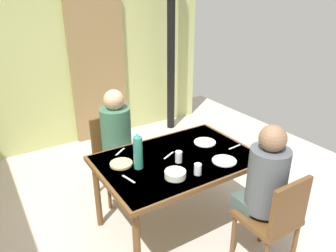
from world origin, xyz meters
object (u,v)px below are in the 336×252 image
dining_table (177,165)px  serving_bowl_center (175,174)px  chair_near_diner (275,218)px  person_far_diner (117,132)px  chair_far_diner (113,152)px  water_bottle_green_near (138,152)px  person_near_diner (266,178)px

dining_table → serving_bowl_center: bearing=-126.6°
chair_near_diner → person_far_diner: (-0.61, 1.51, 0.28)m
chair_far_diner → person_far_diner: bearing=90.0°
chair_near_diner → water_bottle_green_near: 1.18m
water_bottle_green_near → dining_table: bearing=-5.4°
dining_table → serving_bowl_center: serving_bowl_center is taller
dining_table → person_near_diner: bearing=-63.1°
person_far_diner → serving_bowl_center: size_ratio=4.53×
person_near_diner → water_bottle_green_near: bearing=134.5°
chair_near_diner → chair_far_diner: size_ratio=1.00×
person_far_diner → serving_bowl_center: 0.94m
chair_far_diner → person_far_diner: person_far_diner is taller
dining_table → chair_far_diner: size_ratio=1.58×
water_bottle_green_near → serving_bowl_center: (0.18, -0.28, -0.12)m
dining_table → water_bottle_green_near: bearing=174.6°
serving_bowl_center → chair_far_diner: bearing=94.3°
chair_near_diner → person_near_diner: size_ratio=1.13×
person_near_diner → serving_bowl_center: 0.69m
person_near_diner → serving_bowl_center: (-0.53, 0.44, -0.02)m
chair_far_diner → water_bottle_green_near: size_ratio=2.78×
dining_table → water_bottle_green_near: water_bottle_green_near is taller
dining_table → serving_bowl_center: 0.33m
person_near_diner → serving_bowl_center: person_near_diner is taller
chair_far_diner → water_bottle_green_near: (-0.09, -0.79, 0.39)m
dining_table → chair_near_diner: (0.35, -0.82, -0.17)m
person_near_diner → chair_far_diner: bearing=112.2°
chair_far_diner → person_near_diner: 1.65m
dining_table → person_far_diner: person_far_diner is taller
chair_far_diner → serving_bowl_center: bearing=94.3°
person_near_diner → serving_bowl_center: size_ratio=4.53×
chair_near_diner → serving_bowl_center: bearing=133.0°
person_far_diner → dining_table: bearing=111.2°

